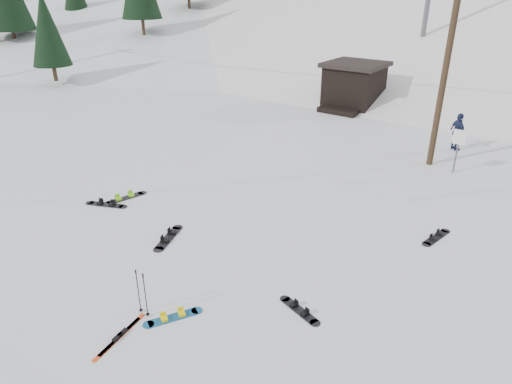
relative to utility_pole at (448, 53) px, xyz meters
The scene contains 16 objects.
ground 14.90m from the utility_pole, 98.13° to the right, with size 200.00×200.00×0.00m, color white.
ski_slope 44.31m from the utility_pole, 92.79° to the left, with size 60.00×75.00×45.00m, color white.
ridge_left 53.35m from the utility_pole, 138.18° to the left, with size 34.00×85.00×38.00m, color white.
treeline_left 44.65m from the utility_pole, 144.16° to the left, with size 20.00×64.00×10.00m, color black, non-canonical shape.
utility_pole is the anchor object (origin of this frame).
trail_sign 3.60m from the utility_pole, 21.04° to the right, with size 0.50×0.09×1.85m.
lift_hut 10.40m from the utility_pole, 135.24° to the left, with size 3.40×4.10×2.75m.
hero_snowboard 14.58m from the utility_pole, 97.41° to the right, with size 0.84×1.30×0.10m.
hero_skis 15.73m from the utility_pole, 98.78° to the right, with size 0.41×1.66×0.09m.
ski_poles 14.78m from the utility_pole, 99.88° to the right, with size 0.34×0.09×1.22m.
board_scatter_a 14.30m from the utility_pole, 126.46° to the right, with size 1.50×0.81×0.11m.
board_scatter_b 12.94m from the utility_pole, 112.18° to the right, with size 0.81×1.60×0.12m.
board_scatter_c 13.68m from the utility_pole, 128.06° to the right, with size 0.64×1.65×0.12m.
board_scatter_d 12.60m from the utility_pole, 87.50° to the right, with size 1.31×0.58×0.10m.
board_scatter_f 8.05m from the utility_pole, 70.91° to the right, with size 0.51×1.46×0.10m.
skier_navy 4.59m from the utility_pole, 81.49° to the left, with size 1.03×0.43×1.75m, color #1A2241.
Camera 1 is at (6.87, -5.42, 7.32)m, focal length 32.00 mm.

